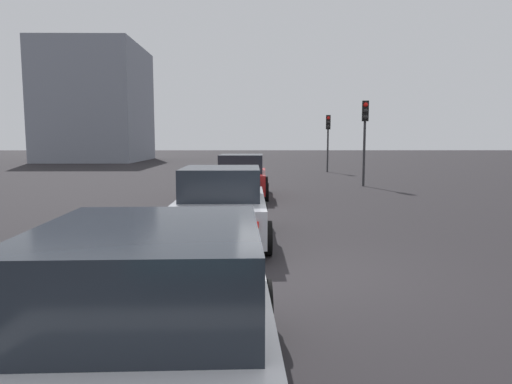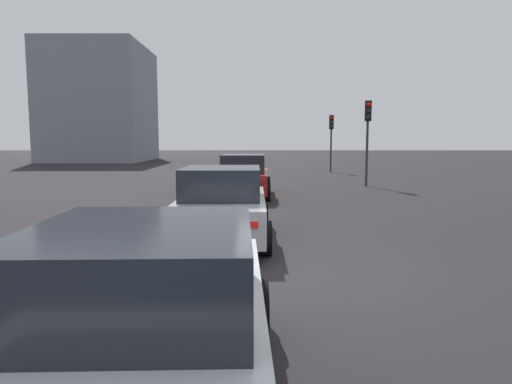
% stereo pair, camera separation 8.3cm
% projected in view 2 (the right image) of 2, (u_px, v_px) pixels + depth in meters
% --- Properties ---
extents(ground_plane, '(160.00, 160.00, 0.20)m').
position_uv_depth(ground_plane, '(316.00, 279.00, 7.45)').
color(ground_plane, black).
extents(car_red_right_lead, '(4.42, 2.06, 1.57)m').
position_uv_depth(car_red_right_lead, '(244.00, 176.00, 17.17)').
color(car_red_right_lead, maroon).
rests_on(car_red_right_lead, ground_plane).
extents(car_silver_right_second, '(4.18, 1.99, 1.56)m').
position_uv_depth(car_silver_right_second, '(222.00, 206.00, 9.73)').
color(car_silver_right_second, '#A8AAB2').
rests_on(car_silver_right_second, ground_plane).
extents(car_white_right_third, '(4.28, 2.10, 1.52)m').
position_uv_depth(car_white_right_third, '(148.00, 322.00, 3.58)').
color(car_white_right_third, silver).
rests_on(car_white_right_third, ground_plane).
extents(traffic_light_near_left, '(0.32, 0.30, 3.64)m').
position_uv_depth(traffic_light_near_left, '(331.00, 131.00, 29.65)').
color(traffic_light_near_left, '#2D2D30').
rests_on(traffic_light_near_left, ground_plane).
extents(traffic_light_near_right, '(0.33, 0.30, 3.82)m').
position_uv_depth(traffic_light_near_right, '(368.00, 125.00, 20.69)').
color(traffic_light_near_right, '#2D2D30').
rests_on(traffic_light_near_right, ground_plane).
extents(building_facade_left, '(10.96, 8.83, 10.96)m').
position_uv_depth(building_facade_left, '(101.00, 104.00, 45.17)').
color(building_facade_left, gray).
rests_on(building_facade_left, ground_plane).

